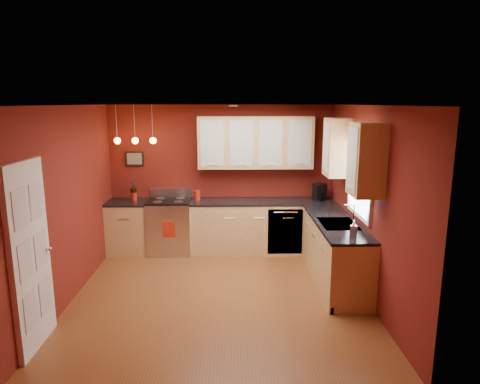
{
  "coord_description": "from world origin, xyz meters",
  "views": [
    {
      "loc": [
        0.16,
        -5.55,
        2.63
      ],
      "look_at": [
        0.31,
        1.0,
        1.26
      ],
      "focal_mm": 32.0,
      "sensor_mm": 36.0,
      "label": 1
    }
  ],
  "objects_px": {
    "gas_range": "(170,226)",
    "soap_pump": "(354,228)",
    "coffee_maker": "(320,192)",
    "red_canister": "(197,195)",
    "sink": "(338,225)"
  },
  "relations": [
    {
      "from": "coffee_maker",
      "to": "red_canister",
      "type": "bearing_deg",
      "value": 160.81
    },
    {
      "from": "sink",
      "to": "soap_pump",
      "type": "distance_m",
      "value": 0.57
    },
    {
      "from": "sink",
      "to": "coffee_maker",
      "type": "height_order",
      "value": "coffee_maker"
    },
    {
      "from": "gas_range",
      "to": "soap_pump",
      "type": "bearing_deg",
      "value": -37.46
    },
    {
      "from": "red_canister",
      "to": "sink",
      "type": "bearing_deg",
      "value": -35.8
    },
    {
      "from": "sink",
      "to": "soap_pump",
      "type": "xyz_separation_m",
      "value": [
        0.05,
        -0.55,
        0.12
      ]
    },
    {
      "from": "gas_range",
      "to": "red_canister",
      "type": "bearing_deg",
      "value": 4.23
    },
    {
      "from": "soap_pump",
      "to": "red_canister",
      "type": "bearing_deg",
      "value": 136.31
    },
    {
      "from": "gas_range",
      "to": "sink",
      "type": "distance_m",
      "value": 3.05
    },
    {
      "from": "coffee_maker",
      "to": "soap_pump",
      "type": "xyz_separation_m",
      "value": [
        0.02,
        -2.05,
        -0.04
      ]
    },
    {
      "from": "gas_range",
      "to": "soap_pump",
      "type": "distance_m",
      "value": 3.42
    },
    {
      "from": "red_canister",
      "to": "soap_pump",
      "type": "xyz_separation_m",
      "value": [
        2.19,
        -2.09,
        0.01
      ]
    },
    {
      "from": "gas_range",
      "to": "red_canister",
      "type": "height_order",
      "value": "red_canister"
    },
    {
      "from": "sink",
      "to": "red_canister",
      "type": "distance_m",
      "value": 2.63
    },
    {
      "from": "gas_range",
      "to": "sink",
      "type": "relative_size",
      "value": 1.59
    }
  ]
}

